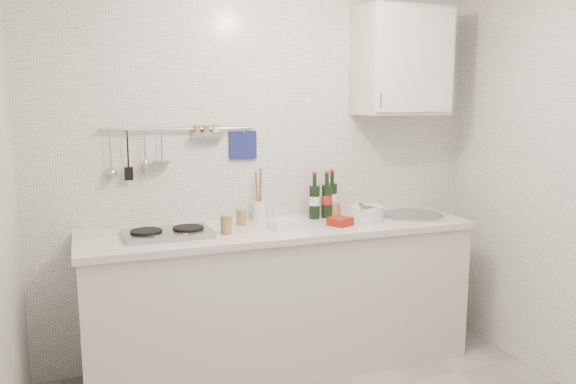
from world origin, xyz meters
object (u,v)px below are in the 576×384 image
object	(u,v)px
utensil_crock	(259,209)
wall_cabinet	(402,62)
wine_bottles	(324,194)
plate_stack_sink	(365,213)
plate_stack_hob	(170,231)

from	to	relation	value
utensil_crock	wall_cabinet	bearing A→B (deg)	-5.69
wine_bottles	plate_stack_sink	bearing A→B (deg)	-38.83
plate_stack_sink	utensil_crock	size ratio (longest dim) A/B	0.80
plate_stack_sink	wine_bottles	bearing A→B (deg)	141.17
wall_cabinet	utensil_crock	xyz separation A→B (m)	(-0.98, 0.10, -0.95)
wall_cabinet	plate_stack_hob	bearing A→B (deg)	-177.98
wall_cabinet	utensil_crock	world-z (taller)	wall_cabinet
plate_stack_hob	utensil_crock	xyz separation A→B (m)	(0.60, 0.15, 0.07)
utensil_crock	plate_stack_hob	bearing A→B (deg)	-165.73
wall_cabinet	utensil_crock	size ratio (longest dim) A/B	2.05
plate_stack_sink	wine_bottles	world-z (taller)	wine_bottles
plate_stack_sink	wall_cabinet	bearing A→B (deg)	21.24
wine_bottles	plate_stack_hob	bearing A→B (deg)	-174.13
plate_stack_hob	wine_bottles	size ratio (longest dim) A/B	0.88
plate_stack_hob	utensil_crock	bearing A→B (deg)	14.27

